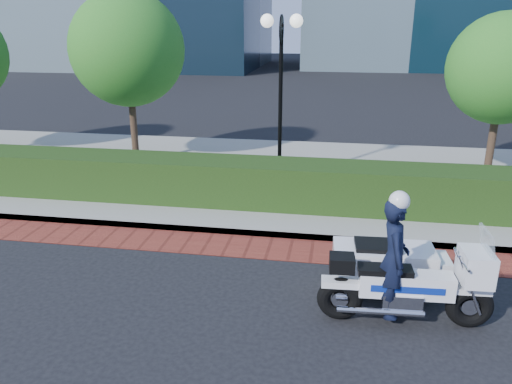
% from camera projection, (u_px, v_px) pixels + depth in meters
% --- Properties ---
extents(ground, '(120.00, 120.00, 0.00)m').
position_uv_depth(ground, '(185.00, 281.00, 8.53)').
color(ground, black).
rests_on(ground, ground).
extents(brick_strip, '(60.00, 1.00, 0.01)m').
position_uv_depth(brick_strip, '(207.00, 244.00, 9.93)').
color(brick_strip, maroon).
rests_on(brick_strip, ground).
extents(sidewalk, '(60.00, 8.00, 0.15)m').
position_uv_depth(sidewalk, '(247.00, 175.00, 14.10)').
color(sidewalk, gray).
rests_on(sidewalk, ground).
extents(hedge_main, '(18.00, 1.20, 1.00)m').
position_uv_depth(hedge_main, '(229.00, 181.00, 11.68)').
color(hedge_main, black).
rests_on(hedge_main, sidewalk).
extents(lamppost, '(1.02, 0.70, 4.21)m').
position_uv_depth(lamppost, '(281.00, 74.00, 12.26)').
color(lamppost, black).
rests_on(lamppost, sidewalk).
extents(tree_b, '(3.20, 3.20, 4.89)m').
position_uv_depth(tree_b, '(127.00, 49.00, 14.01)').
color(tree_b, '#332319').
rests_on(tree_b, sidewalk).
extents(tree_c, '(2.80, 2.80, 4.30)m').
position_uv_depth(tree_c, '(503.00, 69.00, 12.59)').
color(tree_c, '#332319').
rests_on(tree_c, sidewalk).
extents(police_motorcycle, '(2.53, 1.78, 2.04)m').
position_uv_depth(police_motorcycle, '(395.00, 268.00, 7.49)').
color(police_motorcycle, black).
rests_on(police_motorcycle, ground).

